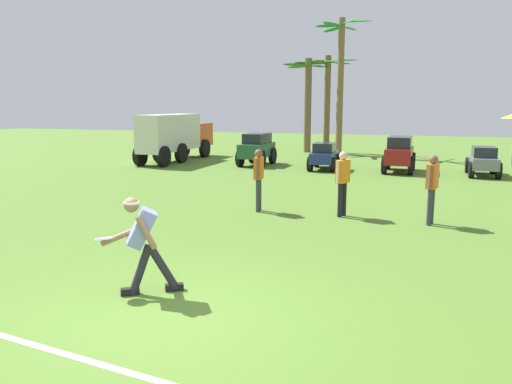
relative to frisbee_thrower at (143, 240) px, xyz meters
The scene contains 15 objects.
ground_plane 1.23m from the frisbee_thrower, 45.32° to the right, with size 80.00×80.00×0.00m, color #50752A.
field_line_paint 2.16m from the frisbee_thrower, 70.65° to the right, with size 18.18×0.09×0.01m, color white.
frisbee_thrower is the anchor object (origin of this frame).
frisbee_in_flight 0.56m from the frisbee_thrower, 167.36° to the right, with size 0.37×0.37×0.07m.
teammate_near_sideline 5.79m from the frisbee_thrower, 91.72° to the left, with size 0.24×0.50×1.56m.
teammate_midfield 6.86m from the frisbee_thrower, 55.30° to the left, with size 0.28×0.49×1.56m.
teammate_deep 6.15m from the frisbee_thrower, 71.98° to the left, with size 0.32×0.48×1.56m.
parked_car_slot_a 15.38m from the frisbee_thrower, 102.22° to the left, with size 1.22×2.37×1.40m.
parked_car_slot_b 14.44m from the frisbee_thrower, 90.52° to the left, with size 1.14×2.23×1.10m.
parked_car_slot_c 14.89m from the frisbee_thrower, 79.02° to the left, with size 1.22×2.38×1.40m.
parked_car_slot_d 15.60m from the frisbee_thrower, 67.85° to the left, with size 1.08×2.20×1.10m.
box_truck 17.01m from the frisbee_thrower, 115.76° to the left, with size 1.41×5.91×2.20m.
palm_tree_far_left 21.91m from the frisbee_thrower, 96.49° to the left, with size 2.93×3.21×5.15m.
palm_tree_left_of_centre 22.40m from the frisbee_thrower, 93.83° to the left, with size 3.44×3.20×5.31m.
palm_tree_right_of_centre 21.00m from the frisbee_thrower, 91.52° to the left, with size 2.93×3.34×7.02m.
Camera 1 is at (2.95, -5.23, 2.65)m, focal length 35.00 mm.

